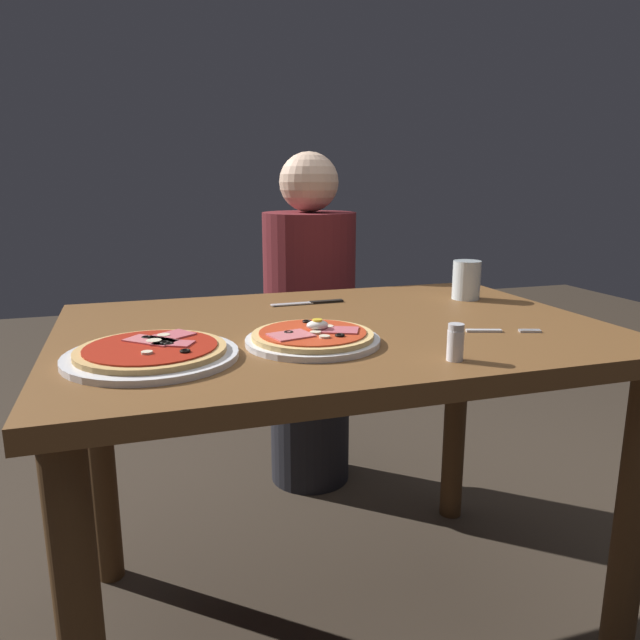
% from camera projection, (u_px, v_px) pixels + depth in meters
% --- Properties ---
extents(ground_plane, '(8.00, 8.00, 0.00)m').
position_uv_depth(ground_plane, '(333.00, 621.00, 1.50)').
color(ground_plane, '#382D23').
extents(dining_table, '(1.19, 0.83, 0.77)m').
position_uv_depth(dining_table, '(334.00, 377.00, 1.36)').
color(dining_table, brown).
rests_on(dining_table, ground).
extents(pizza_foreground, '(0.27, 0.27, 0.05)m').
position_uv_depth(pizza_foreground, '(313.00, 338.00, 1.17)').
color(pizza_foreground, white).
rests_on(pizza_foreground, dining_table).
extents(pizza_across_left, '(0.31, 0.31, 0.03)m').
position_uv_depth(pizza_across_left, '(152.00, 353.00, 1.07)').
color(pizza_across_left, white).
rests_on(pizza_across_left, dining_table).
extents(water_glass_near, '(0.07, 0.07, 0.10)m').
position_uv_depth(water_glass_near, '(466.00, 282.00, 1.61)').
color(water_glass_near, silver).
rests_on(water_glass_near, dining_table).
extents(fork, '(0.15, 0.06, 0.00)m').
position_uv_depth(fork, '(497.00, 331.00, 1.27)').
color(fork, silver).
rests_on(fork, dining_table).
extents(knife, '(0.20, 0.02, 0.01)m').
position_uv_depth(knife, '(313.00, 302.00, 1.56)').
color(knife, silver).
rests_on(knife, dining_table).
extents(salt_shaker, '(0.03, 0.03, 0.07)m').
position_uv_depth(salt_shaker, '(455.00, 342.00, 1.06)').
color(salt_shaker, white).
rests_on(salt_shaker, dining_table).
extents(diner_person, '(0.32, 0.32, 1.18)m').
position_uv_depth(diner_person, '(310.00, 332.00, 2.12)').
color(diner_person, black).
rests_on(diner_person, ground).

